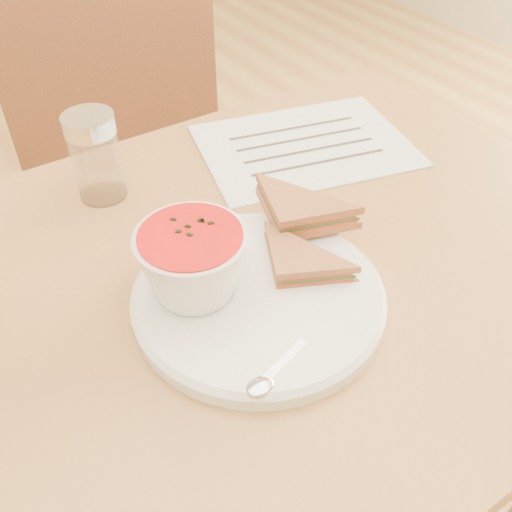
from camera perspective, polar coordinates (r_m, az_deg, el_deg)
dining_table at (r=0.97m, az=-1.04°, el=-17.59°), size 1.00×0.70×0.75m
chair_far at (r=1.19m, az=-11.18°, el=3.92°), size 0.53×0.53×0.98m
plate at (r=0.63m, az=0.24°, el=-4.18°), size 0.32×0.32×0.02m
soup_bowl at (r=0.60m, az=-6.31°, el=-0.97°), size 0.15×0.15×0.08m
sandwich_half_a at (r=0.61m, az=2.05°, el=-2.84°), size 0.12×0.12×0.03m
sandwich_half_b at (r=0.66m, az=2.39°, el=2.29°), size 0.13×0.13×0.03m
spoon at (r=0.56m, az=3.28°, el=-10.08°), size 0.15×0.07×0.01m
paper_menu at (r=0.90m, az=4.91°, el=10.95°), size 0.36×0.30×0.00m
condiment_shaker at (r=0.78m, az=-15.72°, el=9.51°), size 0.08×0.08×0.12m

